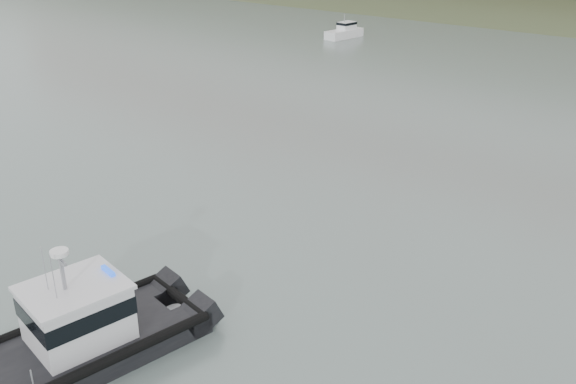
# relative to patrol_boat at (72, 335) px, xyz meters

# --- Properties ---
(ground) EXTENTS (400.00, 400.00, 0.00)m
(ground) POSITION_rel_patrol_boat_xyz_m (0.14, 3.18, -1.16)
(ground) COLOR slate
(ground) RESTS_ON ground
(patrol_boat) EXTENTS (5.15, 9.98, 4.61)m
(patrol_boat) POSITION_rel_patrol_boat_xyz_m (0.00, 0.00, 0.00)
(patrol_boat) COLOR black
(patrol_boat) RESTS_ON ground
(motorboat) EXTENTS (2.43, 5.53, 2.95)m
(motorboat) POSITION_rel_patrol_boat_xyz_m (-26.40, 57.22, -0.42)
(motorboat) COLOR white
(motorboat) RESTS_ON ground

